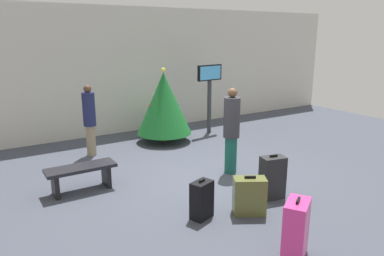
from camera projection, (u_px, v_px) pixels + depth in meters
The scene contains 11 objects.
ground_plane at pixel (209, 176), 7.46m from camera, with size 16.00×16.00×0.00m, color #424754.
back_wall at pixel (125, 71), 10.54m from camera, with size 16.00×0.20×3.58m, color beige.
holiday_tree at pixel (164, 103), 9.61m from camera, with size 1.45×1.45×1.98m.
flight_info_kiosk at pixel (210, 86), 10.46m from camera, with size 0.85×0.19×1.97m.
waiting_bench at pixel (81, 173), 6.68m from camera, with size 1.25×0.44×0.48m.
traveller_0 at pixel (90, 118), 8.53m from camera, with size 0.34×0.34×1.69m.
traveller_1 at pixel (231, 129), 7.43m from camera, with size 0.46×0.46×1.78m.
suitcase_0 at pixel (272, 177), 6.39m from camera, with size 0.46×0.34×0.80m.
suitcase_1 at pixel (202, 200), 5.70m from camera, with size 0.41×0.33×0.64m.
suitcase_2 at pixel (249, 196), 5.84m from camera, with size 0.58×0.50×0.65m.
suitcase_3 at pixel (296, 230), 4.64m from camera, with size 0.54×0.47×0.83m.
Camera 1 is at (-3.99, -5.73, 2.81)m, focal length 34.16 mm.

